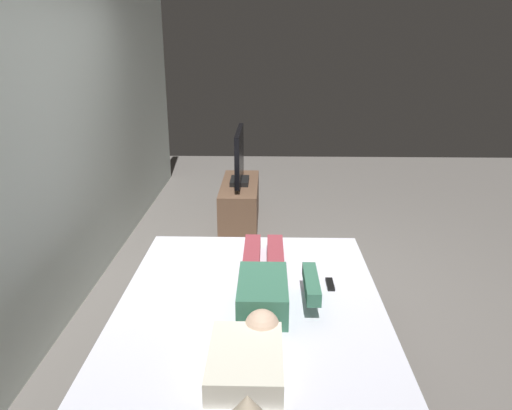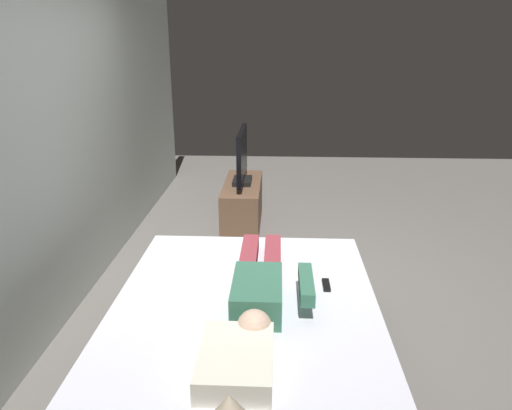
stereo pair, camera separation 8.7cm
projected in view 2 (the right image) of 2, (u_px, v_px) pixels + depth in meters
ground_plane at (279, 297)px, 3.97m from camera, size 10.00×10.00×0.00m
back_wall at (82, 117)px, 3.97m from camera, size 6.40×0.10×2.80m
bed at (246, 339)px, 2.97m from camera, size 1.98×1.63×0.54m
pillow at (236, 361)px, 2.23m from camera, size 0.48×0.34×0.12m
person at (261, 285)px, 2.88m from camera, size 1.26×0.46×0.18m
remote at (326, 285)px, 3.03m from camera, size 0.15×0.04×0.02m
tv_stand at (243, 204)px, 5.41m from camera, size 1.10×0.40×0.50m
tv at (242, 158)px, 5.24m from camera, size 0.88×0.20×0.59m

